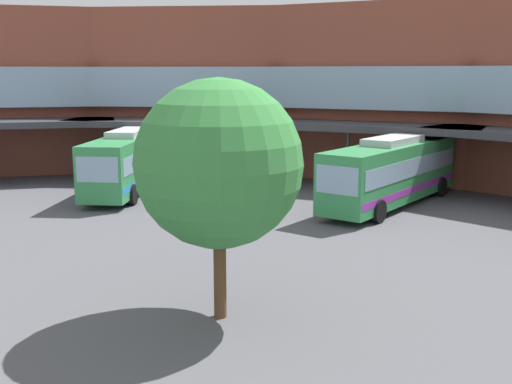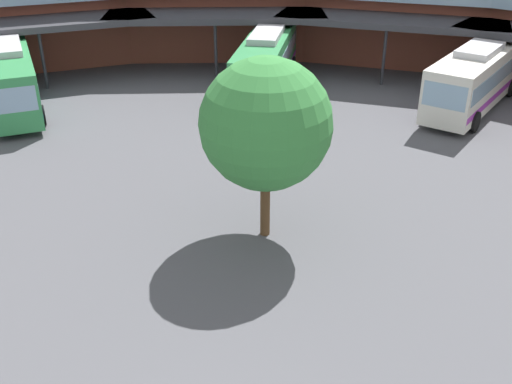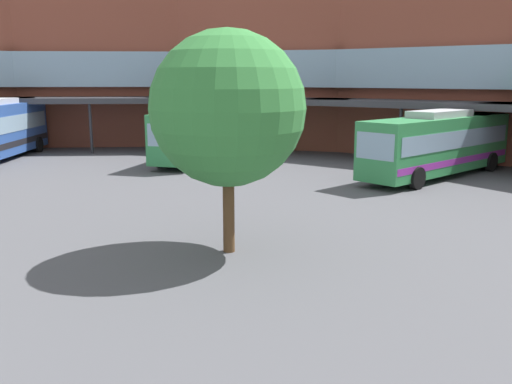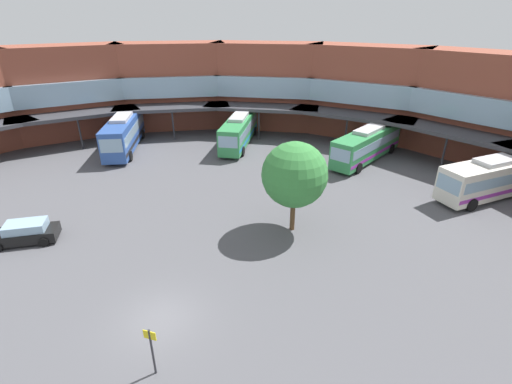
{
  "view_description": "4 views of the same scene",
  "coord_description": "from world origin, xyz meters",
  "px_view_note": "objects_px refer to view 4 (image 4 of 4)",
  "views": [
    {
      "loc": [
        10.32,
        -3.16,
        6.89
      ],
      "look_at": [
        1.63,
        15.49,
        2.94
      ],
      "focal_mm": 43.85,
      "sensor_mm": 36.0,
      "label": 1
    },
    {
      "loc": [
        1.2,
        -7.74,
        12.1
      ],
      "look_at": [
        1.92,
        11.9,
        1.71
      ],
      "focal_mm": 42.42,
      "sensor_mm": 36.0,
      "label": 2
    },
    {
      "loc": [
        12.71,
        -1.53,
        5.34
      ],
      "look_at": [
        1.71,
        13.96,
        1.47
      ],
      "focal_mm": 39.48,
      "sensor_mm": 36.0,
      "label": 3
    },
    {
      "loc": [
        11.75,
        -10.35,
        14.66
      ],
      "look_at": [
        -1.82,
        13.44,
        1.4
      ],
      "focal_mm": 26.09,
      "sensor_mm": 36.0,
      "label": 4
    }
  ],
  "objects_px": {
    "bus_1": "(124,133)",
    "stop_sign_post": "(152,347)",
    "bus_0": "(367,144)",
    "bus_4": "(239,130)",
    "parked_car": "(24,233)",
    "bus_3": "(491,178)",
    "plaza_tree": "(295,175)"
  },
  "relations": [
    {
      "from": "bus_4",
      "to": "plaza_tree",
      "type": "distance_m",
      "value": 20.61
    },
    {
      "from": "bus_3",
      "to": "bus_0",
      "type": "bearing_deg",
      "value": -71.22
    },
    {
      "from": "bus_1",
      "to": "parked_car",
      "type": "xyz_separation_m",
      "value": [
        9.13,
        -17.64,
        -1.28
      ]
    },
    {
      "from": "bus_4",
      "to": "bus_3",
      "type": "bearing_deg",
      "value": 66.46
    },
    {
      "from": "bus_0",
      "to": "bus_3",
      "type": "bearing_deg",
      "value": 83.35
    },
    {
      "from": "parked_car",
      "to": "stop_sign_post",
      "type": "bearing_deg",
      "value": 124.73
    },
    {
      "from": "bus_1",
      "to": "bus_4",
      "type": "bearing_deg",
      "value": 91.19
    },
    {
      "from": "parked_car",
      "to": "stop_sign_post",
      "type": "relative_size",
      "value": 1.7
    },
    {
      "from": "stop_sign_post",
      "to": "parked_car",
      "type": "bearing_deg",
      "value": 167.43
    },
    {
      "from": "bus_1",
      "to": "bus_3",
      "type": "relative_size",
      "value": 1.16
    },
    {
      "from": "bus_0",
      "to": "bus_4",
      "type": "relative_size",
      "value": 1.01
    },
    {
      "from": "bus_0",
      "to": "bus_4",
      "type": "distance_m",
      "value": 15.06
    },
    {
      "from": "parked_car",
      "to": "stop_sign_post",
      "type": "height_order",
      "value": "stop_sign_post"
    },
    {
      "from": "bus_0",
      "to": "plaza_tree",
      "type": "xyz_separation_m",
      "value": [
        -0.92,
        -17.22,
        2.6
      ]
    },
    {
      "from": "bus_1",
      "to": "stop_sign_post",
      "type": "distance_m",
      "value": 32.41
    },
    {
      "from": "bus_1",
      "to": "stop_sign_post",
      "type": "height_order",
      "value": "bus_1"
    },
    {
      "from": "stop_sign_post",
      "to": "bus_4",
      "type": "bearing_deg",
      "value": 115.3
    },
    {
      "from": "stop_sign_post",
      "to": "bus_1",
      "type": "bearing_deg",
      "value": 139.4
    },
    {
      "from": "plaza_tree",
      "to": "bus_1",
      "type": "bearing_deg",
      "value": 164.69
    },
    {
      "from": "bus_1",
      "to": "parked_car",
      "type": "distance_m",
      "value": 19.9
    },
    {
      "from": "bus_0",
      "to": "bus_1",
      "type": "bearing_deg",
      "value": -56.08
    },
    {
      "from": "bus_0",
      "to": "bus_4",
      "type": "height_order",
      "value": "bus_4"
    },
    {
      "from": "plaza_tree",
      "to": "stop_sign_post",
      "type": "relative_size",
      "value": 2.59
    },
    {
      "from": "bus_1",
      "to": "bus_3",
      "type": "xyz_separation_m",
      "value": [
        37.33,
        6.57,
        -0.19
      ]
    },
    {
      "from": "parked_car",
      "to": "bus_3",
      "type": "bearing_deg",
      "value": 177.94
    },
    {
      "from": "bus_1",
      "to": "bus_3",
      "type": "distance_m",
      "value": 37.9
    },
    {
      "from": "bus_0",
      "to": "bus_3",
      "type": "height_order",
      "value": "bus_3"
    },
    {
      "from": "bus_3",
      "to": "parked_car",
      "type": "height_order",
      "value": "bus_3"
    },
    {
      "from": "bus_3",
      "to": "plaza_tree",
      "type": "relative_size",
      "value": 1.43
    },
    {
      "from": "bus_3",
      "to": "plaza_tree",
      "type": "height_order",
      "value": "plaza_tree"
    },
    {
      "from": "parked_car",
      "to": "plaza_tree",
      "type": "bearing_deg",
      "value": 172.13
    },
    {
      "from": "bus_0",
      "to": "bus_4",
      "type": "xyz_separation_m",
      "value": [
        -14.89,
        -2.29,
        0.01
      ]
    }
  ]
}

